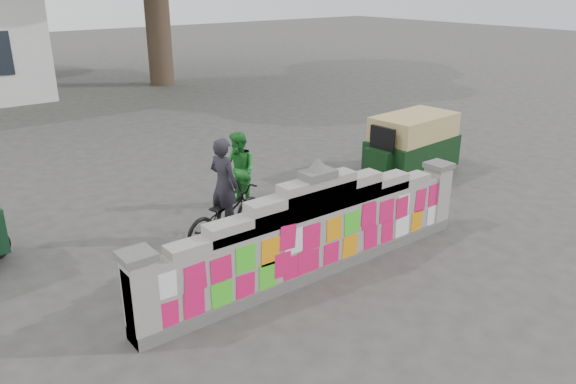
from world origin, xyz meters
The scene contains 6 objects.
ground centered at (0.00, 0.00, 0.00)m, with size 100.00×100.00×0.00m, color #383533.
parapet_wall centered at (0.00, -0.01, 0.75)m, with size 6.48×0.44×2.01m.
cyclist_bike centered at (-0.47, 2.04, 0.50)m, with size 0.67×1.91×1.01m, color black.
cyclist_rider centered at (-0.47, 2.04, 0.85)m, with size 0.62×0.41×1.70m, color black.
pedestrian centered at (0.62, 3.23, 0.81)m, with size 0.79×0.62×1.63m, color #217C2B.
rickshaw_right centered at (5.12, 2.43, 0.78)m, with size 2.75×1.43×1.50m.
Camera 1 is at (-5.39, -6.20, 4.56)m, focal length 35.00 mm.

